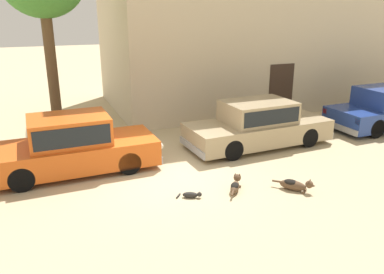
{
  "coord_description": "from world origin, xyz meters",
  "views": [
    {
      "loc": [
        -2.77,
        -8.97,
        4.16
      ],
      "look_at": [
        0.85,
        0.2,
        0.9
      ],
      "focal_mm": 36.47,
      "sensor_mm": 36.0,
      "label": 1
    }
  ],
  "objects_px": {
    "parked_sedan_nearest": "(72,145)",
    "stray_dog_spotted": "(295,185)",
    "stray_cat": "(191,195)",
    "parked_sedan_second": "(258,124)",
    "stray_dog_tan": "(235,185)"
  },
  "relations": [
    {
      "from": "parked_sedan_nearest",
      "to": "stray_dog_spotted",
      "type": "height_order",
      "value": "parked_sedan_nearest"
    },
    {
      "from": "stray_dog_spotted",
      "to": "parked_sedan_nearest",
      "type": "bearing_deg",
      "value": -164.54
    },
    {
      "from": "parked_sedan_nearest",
      "to": "stray_dog_spotted",
      "type": "distance_m",
      "value": 5.79
    },
    {
      "from": "parked_sedan_nearest",
      "to": "stray_cat",
      "type": "relative_size",
      "value": 7.95
    },
    {
      "from": "parked_sedan_nearest",
      "to": "stray_cat",
      "type": "bearing_deg",
      "value": -49.48
    },
    {
      "from": "parked_sedan_second",
      "to": "stray_dog_tan",
      "type": "height_order",
      "value": "parked_sedan_second"
    },
    {
      "from": "parked_sedan_nearest",
      "to": "parked_sedan_second",
      "type": "xyz_separation_m",
      "value": [
        5.64,
        -0.01,
        -0.04
      ]
    },
    {
      "from": "parked_sedan_nearest",
      "to": "stray_dog_spotted",
      "type": "xyz_separation_m",
      "value": [
        4.8,
        -3.18,
        -0.6
      ]
    },
    {
      "from": "parked_sedan_second",
      "to": "stray_dog_tan",
      "type": "relative_size",
      "value": 6.0
    },
    {
      "from": "parked_sedan_nearest",
      "to": "parked_sedan_second",
      "type": "relative_size",
      "value": 0.95
    },
    {
      "from": "parked_sedan_nearest",
      "to": "stray_dog_tan",
      "type": "xyz_separation_m",
      "value": [
        3.47,
        -2.66,
        -0.6
      ]
    },
    {
      "from": "parked_sedan_nearest",
      "to": "stray_cat",
      "type": "height_order",
      "value": "parked_sedan_nearest"
    },
    {
      "from": "stray_dog_spotted",
      "to": "stray_dog_tan",
      "type": "xyz_separation_m",
      "value": [
        -1.33,
        0.51,
        -0.01
      ]
    },
    {
      "from": "stray_dog_spotted",
      "to": "stray_dog_tan",
      "type": "bearing_deg",
      "value": -152.22
    },
    {
      "from": "parked_sedan_second",
      "to": "stray_dog_spotted",
      "type": "distance_m",
      "value": 3.32
    }
  ]
}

